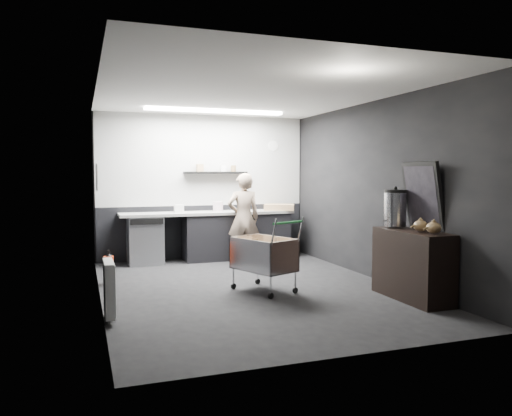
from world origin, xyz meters
name	(u,v)px	position (x,y,z in m)	size (l,w,h in m)	color
floor	(250,288)	(0.00, 0.00, 0.00)	(5.50, 5.50, 0.00)	black
ceiling	(250,93)	(0.00, 0.00, 2.70)	(5.50, 5.50, 0.00)	white
wall_back	(204,187)	(0.00, 2.75, 1.35)	(5.50, 5.50, 0.00)	black
wall_front	(352,203)	(0.00, -2.75, 1.35)	(5.50, 5.50, 0.00)	black
wall_left	(98,194)	(-2.00, 0.00, 1.35)	(5.50, 5.50, 0.00)	black
wall_right	(375,190)	(2.00, 0.00, 1.35)	(5.50, 5.50, 0.00)	black
kitchen_wall_panel	(204,160)	(0.00, 2.73, 1.85)	(3.95, 0.02, 1.70)	#B3B4AF
dado_panel	(204,231)	(0.00, 2.73, 0.50)	(3.95, 0.02, 1.00)	black
floating_shelf	(216,173)	(0.20, 2.62, 1.62)	(1.20, 0.22, 0.04)	black
wall_clock	(273,146)	(1.40, 2.72, 2.15)	(0.20, 0.20, 0.03)	white
poster	(97,177)	(-1.98, 1.30, 1.55)	(0.02, 0.30, 0.40)	white
poster_red_band	(97,172)	(-1.98, 1.30, 1.62)	(0.01, 0.22, 0.10)	red
radiator	(109,288)	(-1.94, -0.90, 0.35)	(0.10, 0.50, 0.60)	white
ceiling_strip	(215,111)	(0.00, 1.85, 2.67)	(2.40, 0.20, 0.04)	white
prep_counter	(215,235)	(0.14, 2.42, 0.46)	(3.20, 0.61, 0.90)	black
person	(244,218)	(0.54, 1.97, 0.80)	(0.59, 0.39, 1.61)	beige
shopping_cart	(264,257)	(0.12, -0.21, 0.47)	(0.86, 1.10, 0.99)	silver
sideboard	(412,255)	(1.77, -1.23, 0.56)	(0.50, 1.17, 1.76)	black
fire_extinguisher	(109,268)	(-1.85, 0.95, 0.23)	(0.14, 0.14, 0.47)	red
cardboard_box	(279,207)	(1.39, 2.37, 0.96)	(0.57, 0.43, 0.11)	#A17F55
pink_tub	(218,207)	(0.19, 2.42, 0.99)	(0.18, 0.18, 0.18)	silver
white_container	(179,209)	(-0.55, 2.37, 0.97)	(0.16, 0.13, 0.14)	white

